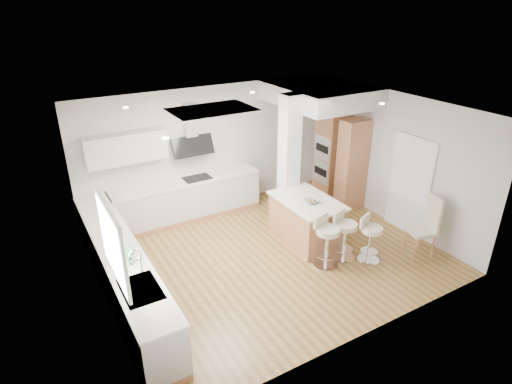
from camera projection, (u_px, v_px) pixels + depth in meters
ground at (269, 255)px, 8.21m from camera, size 6.00×6.00×0.00m
ceiling at (269, 255)px, 8.21m from camera, size 6.00×5.00×0.02m
wall_back at (211, 149)px, 9.58m from camera, size 6.00×0.04×2.80m
wall_left at (97, 231)px, 6.25m from camera, size 0.04×5.00×2.80m
wall_right at (391, 159)px, 9.00m from camera, size 0.04×5.00×2.80m
skylight at (212, 111)px, 7.16m from camera, size 4.10×2.10×0.06m
window_left at (112, 240)px, 5.44m from camera, size 0.06×1.28×1.07m
doorway_right at (410, 186)px, 8.68m from camera, size 0.05×1.00×2.10m
counter_left at (122, 270)px, 6.96m from camera, size 0.63×4.50×1.35m
counter_back at (179, 190)px, 9.24m from camera, size 3.62×0.63×2.50m
pillar at (289, 162)px, 8.85m from camera, size 0.35×0.35×2.80m
soffit at (319, 94)px, 9.18m from camera, size 1.78×2.20×0.40m
oven_column at (339, 160)px, 9.96m from camera, size 0.63×1.21×2.10m
peninsula at (306, 220)px, 8.53m from camera, size 0.99×1.49×0.97m
bar_stool_a at (326, 239)px, 7.66m from camera, size 0.55×0.55×1.00m
bar_stool_b at (344, 233)px, 7.88m from camera, size 0.57×0.57×0.97m
bar_stool_c at (370, 237)px, 7.82m from camera, size 0.53×0.53×0.91m
dining_chair at (427, 223)px, 8.02m from camera, size 0.58×0.58×1.19m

